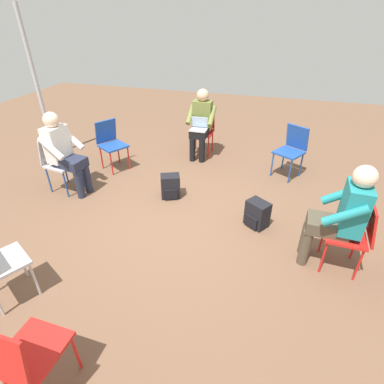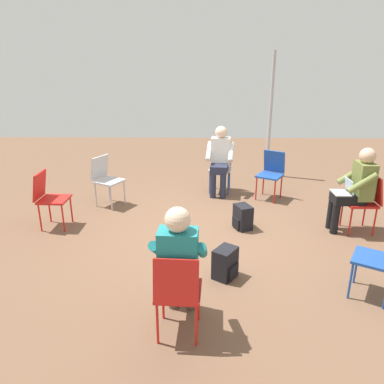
{
  "view_description": "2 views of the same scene",
  "coord_description": "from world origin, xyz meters",
  "px_view_note": "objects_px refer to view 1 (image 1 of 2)",
  "views": [
    {
      "loc": [
        -3.07,
        -1.08,
        2.47
      ],
      "look_at": [
        -0.21,
        -0.25,
        0.62
      ],
      "focal_mm": 28.0,
      "sensor_mm": 36.0,
      "label": 1
    },
    {
      "loc": [
        -0.12,
        -4.78,
        2.39
      ],
      "look_at": [
        -0.2,
        0.06,
        0.65
      ],
      "focal_mm": 35.0,
      "sensor_mm": 36.0,
      "label": 2
    }
  ],
  "objects_px": {
    "chair_northeast": "(111,142)",
    "chair_south": "(354,232)",
    "chair_east": "(203,128)",
    "person_in_teal": "(342,213)",
    "chair_north": "(58,160)",
    "person_in_white": "(63,150)",
    "backpack_near_laptop_user": "(171,187)",
    "chair_west": "(23,355)",
    "person_with_laptop": "(201,121)",
    "chair_southeast": "(292,148)",
    "backpack_by_empty_chair": "(257,215)"
  },
  "relations": [
    {
      "from": "chair_south",
      "to": "person_with_laptop",
      "type": "height_order",
      "value": "person_with_laptop"
    },
    {
      "from": "chair_north",
      "to": "person_with_laptop",
      "type": "height_order",
      "value": "person_with_laptop"
    },
    {
      "from": "chair_northeast",
      "to": "backpack_near_laptop_user",
      "type": "distance_m",
      "value": 1.49
    },
    {
      "from": "chair_west",
      "to": "chair_south",
      "type": "height_order",
      "value": "same"
    },
    {
      "from": "person_in_teal",
      "to": "chair_northeast",
      "type": "bearing_deg",
      "value": 70.39
    },
    {
      "from": "person_in_white",
      "to": "backpack_near_laptop_user",
      "type": "height_order",
      "value": "person_in_white"
    },
    {
      "from": "backpack_near_laptop_user",
      "to": "chair_east",
      "type": "bearing_deg",
      "value": -1.83
    },
    {
      "from": "chair_east",
      "to": "backpack_near_laptop_user",
      "type": "bearing_deg",
      "value": 87.79
    },
    {
      "from": "chair_west",
      "to": "chair_southeast",
      "type": "height_order",
      "value": "same"
    },
    {
      "from": "chair_south",
      "to": "person_with_laptop",
      "type": "xyz_separation_m",
      "value": [
        2.39,
        2.27,
        0.2
      ]
    },
    {
      "from": "person_in_teal",
      "to": "chair_east",
      "type": "bearing_deg",
      "value": 42.68
    },
    {
      "from": "chair_west",
      "to": "person_in_teal",
      "type": "bearing_deg",
      "value": 44.63
    },
    {
      "from": "chair_north",
      "to": "chair_south",
      "type": "xyz_separation_m",
      "value": [
        -0.59,
        -4.03,
        0.0
      ]
    },
    {
      "from": "person_with_laptop",
      "to": "person_in_white",
      "type": "bearing_deg",
      "value": 48.45
    },
    {
      "from": "chair_north",
      "to": "chair_east",
      "type": "distance_m",
      "value": 2.65
    },
    {
      "from": "person_in_teal",
      "to": "person_in_white",
      "type": "bearing_deg",
      "value": 84.68
    },
    {
      "from": "chair_west",
      "to": "chair_southeast",
      "type": "relative_size",
      "value": 1.0
    },
    {
      "from": "chair_west",
      "to": "person_in_white",
      "type": "bearing_deg",
      "value": 122.32
    },
    {
      "from": "chair_east",
      "to": "person_in_teal",
      "type": "relative_size",
      "value": 0.69
    },
    {
      "from": "chair_west",
      "to": "chair_northeast",
      "type": "distance_m",
      "value": 3.72
    },
    {
      "from": "chair_west",
      "to": "chair_northeast",
      "type": "bearing_deg",
      "value": 112.02
    },
    {
      "from": "chair_north",
      "to": "person_with_laptop",
      "type": "xyz_separation_m",
      "value": [
        1.8,
        -1.76,
        0.2
      ]
    },
    {
      "from": "chair_northeast",
      "to": "chair_southeast",
      "type": "relative_size",
      "value": 1.0
    },
    {
      "from": "chair_west",
      "to": "backpack_near_laptop_user",
      "type": "height_order",
      "value": "chair_west"
    },
    {
      "from": "person_with_laptop",
      "to": "person_in_white",
      "type": "relative_size",
      "value": 1.0
    },
    {
      "from": "person_with_laptop",
      "to": "person_in_white",
      "type": "distance_m",
      "value": 2.43
    },
    {
      "from": "chair_south",
      "to": "chair_north",
      "type": "bearing_deg",
      "value": 84.9
    },
    {
      "from": "chair_west",
      "to": "chair_northeast",
      "type": "height_order",
      "value": "same"
    },
    {
      "from": "backpack_by_empty_chair",
      "to": "chair_south",
      "type": "bearing_deg",
      "value": -115.87
    },
    {
      "from": "person_in_teal",
      "to": "backpack_by_empty_chair",
      "type": "distance_m",
      "value": 1.1
    },
    {
      "from": "chair_north",
      "to": "chair_east",
      "type": "height_order",
      "value": "same"
    },
    {
      "from": "chair_northeast",
      "to": "chair_north",
      "type": "height_order",
      "value": "same"
    },
    {
      "from": "chair_west",
      "to": "chair_south",
      "type": "xyz_separation_m",
      "value": [
        2.01,
        -2.33,
        0.0
      ]
    },
    {
      "from": "chair_south",
      "to": "person_in_teal",
      "type": "distance_m",
      "value": 0.26
    },
    {
      "from": "chair_south",
      "to": "person_in_white",
      "type": "height_order",
      "value": "person_in_white"
    },
    {
      "from": "chair_west",
      "to": "person_in_teal",
      "type": "height_order",
      "value": "person_in_teal"
    },
    {
      "from": "chair_north",
      "to": "person_with_laptop",
      "type": "distance_m",
      "value": 2.53
    },
    {
      "from": "backpack_near_laptop_user",
      "to": "person_with_laptop",
      "type": "bearing_deg",
      "value": -2.07
    },
    {
      "from": "chair_northeast",
      "to": "backpack_by_empty_chair",
      "type": "distance_m",
      "value": 2.83
    },
    {
      "from": "chair_northeast",
      "to": "chair_east",
      "type": "xyz_separation_m",
      "value": [
        1.1,
        -1.36,
        0.0
      ]
    },
    {
      "from": "backpack_by_empty_chair",
      "to": "chair_southeast",
      "type": "bearing_deg",
      "value": -13.18
    },
    {
      "from": "chair_northeast",
      "to": "person_with_laptop",
      "type": "height_order",
      "value": "person_with_laptop"
    },
    {
      "from": "chair_south",
      "to": "person_in_teal",
      "type": "height_order",
      "value": "person_in_teal"
    },
    {
      "from": "chair_west",
      "to": "chair_southeast",
      "type": "distance_m",
      "value": 4.41
    },
    {
      "from": "chair_southeast",
      "to": "person_in_teal",
      "type": "height_order",
      "value": "person_in_teal"
    },
    {
      "from": "backpack_by_empty_chair",
      "to": "person_in_white",
      "type": "bearing_deg",
      "value": 88.4
    },
    {
      "from": "chair_north",
      "to": "backpack_by_empty_chair",
      "type": "distance_m",
      "value": 3.05
    },
    {
      "from": "chair_northeast",
      "to": "chair_south",
      "type": "height_order",
      "value": "same"
    },
    {
      "from": "chair_south",
      "to": "chair_southeast",
      "type": "bearing_deg",
      "value": 20.35
    },
    {
      "from": "chair_west",
      "to": "backpack_near_laptop_user",
      "type": "xyz_separation_m",
      "value": [
        2.85,
        -0.01,
        -0.34
      ]
    }
  ]
}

